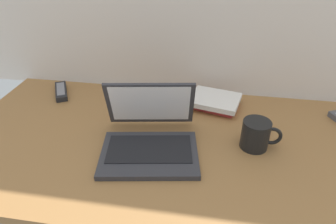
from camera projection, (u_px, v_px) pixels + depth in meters
The scene contains 5 objects.
desk at pixel (181, 146), 1.04m from camera, with size 1.60×0.76×0.03m.
laptop at pixel (150, 136), 0.99m from camera, with size 0.35×0.34×0.21m.
coffee_mug at pixel (256, 134), 0.99m from camera, with size 0.13×0.09×0.10m.
remote_control_far at pixel (61, 91), 1.32m from camera, with size 0.12×0.16×0.02m.
book_stack at pixel (215, 102), 1.22m from camera, with size 0.22×0.19×0.04m.
Camera 1 is at (0.09, -0.81, 0.67)m, focal length 32.22 mm.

